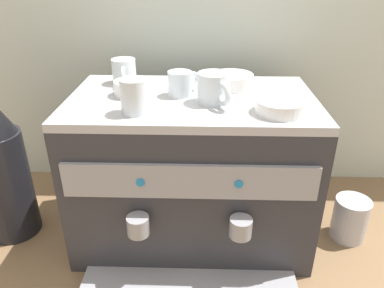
# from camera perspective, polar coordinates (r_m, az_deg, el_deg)

# --- Properties ---
(ground_plane) EXTENTS (4.00, 4.00, 0.00)m
(ground_plane) POSITION_cam_1_polar(r_m,az_deg,el_deg) (1.23, 0.00, -12.81)
(ground_plane) COLOR brown
(tiled_backsplash_wall) EXTENTS (2.80, 0.03, 1.15)m
(tiled_backsplash_wall) POSITION_cam_1_polar(r_m,az_deg,el_deg) (1.31, 0.48, 17.69)
(tiled_backsplash_wall) COLOR silver
(tiled_backsplash_wall) RESTS_ON ground_plane
(espresso_machine) EXTENTS (0.66, 0.50, 0.45)m
(espresso_machine) POSITION_cam_1_polar(r_m,az_deg,el_deg) (1.09, -0.01, -3.99)
(espresso_machine) COLOR #2D2D33
(espresso_machine) RESTS_ON ground_plane
(ceramic_cup_0) EXTENTS (0.08, 0.09, 0.07)m
(ceramic_cup_0) POSITION_cam_1_polar(r_m,az_deg,el_deg) (1.00, -1.73, 9.32)
(ceramic_cup_0) COLOR silver
(ceramic_cup_0) RESTS_ON espresso_machine
(ceramic_cup_1) EXTENTS (0.06, 0.11, 0.08)m
(ceramic_cup_1) POSITION_cam_1_polar(r_m,az_deg,el_deg) (0.89, -8.79, 7.35)
(ceramic_cup_1) COLOR silver
(ceramic_cup_1) RESTS_ON espresso_machine
(ceramic_cup_2) EXTENTS (0.08, 0.12, 0.08)m
(ceramic_cup_2) POSITION_cam_1_polar(r_m,az_deg,el_deg) (0.95, 3.44, 8.54)
(ceramic_cup_2) COLOR silver
(ceramic_cup_2) RESTS_ON espresso_machine
(ceramic_cup_3) EXTENTS (0.07, 0.11, 0.07)m
(ceramic_cup_3) POSITION_cam_1_polar(r_m,az_deg,el_deg) (1.12, -10.42, 10.91)
(ceramic_cup_3) COLOR silver
(ceramic_cup_3) RESTS_ON espresso_machine
(ceramic_bowl_0) EXTENTS (0.09, 0.09, 0.04)m
(ceramic_bowl_0) POSITION_cam_1_polar(r_m,az_deg,el_deg) (1.02, -9.40, 8.46)
(ceramic_bowl_0) COLOR white
(ceramic_bowl_0) RESTS_ON espresso_machine
(ceramic_bowl_1) EXTENTS (0.12, 0.12, 0.04)m
(ceramic_bowl_1) POSITION_cam_1_polar(r_m,az_deg,el_deg) (1.08, 6.18, 9.63)
(ceramic_bowl_1) COLOR white
(ceramic_bowl_1) RESTS_ON espresso_machine
(ceramic_bowl_2) EXTENTS (0.12, 0.12, 0.03)m
(ceramic_bowl_2) POSITION_cam_1_polar(r_m,az_deg,el_deg) (0.91, 13.37, 5.60)
(ceramic_bowl_2) COLOR white
(ceramic_bowl_2) RESTS_ON espresso_machine
(coffee_grinder) EXTENTS (0.15, 0.15, 0.47)m
(coffee_grinder) POSITION_cam_1_polar(r_m,az_deg,el_deg) (1.23, -27.37, -3.33)
(coffee_grinder) COLOR black
(coffee_grinder) RESTS_ON ground_plane
(milk_pitcher) EXTENTS (0.10, 0.10, 0.14)m
(milk_pitcher) POSITION_cam_1_polar(r_m,az_deg,el_deg) (1.25, 23.14, -10.52)
(milk_pitcher) COLOR #B7B7BC
(milk_pitcher) RESTS_ON ground_plane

